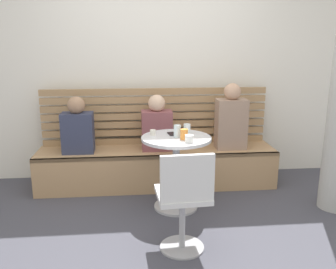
{
  "coord_description": "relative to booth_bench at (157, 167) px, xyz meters",
  "views": [
    {
      "loc": [
        -0.26,
        -2.77,
        1.63
      ],
      "look_at": [
        0.07,
        0.66,
        0.75
      ],
      "focal_mm": 38.75,
      "sensor_mm": 36.0,
      "label": 1
    }
  ],
  "objects": [
    {
      "name": "cup_water_clear",
      "position": [
        0.26,
        -0.53,
        0.57
      ],
      "size": [
        0.07,
        0.07,
        0.11
      ],
      "primitive_type": "cylinder",
      "color": "white",
      "rests_on": "cafe_table"
    },
    {
      "name": "cup_tumbler_orange",
      "position": [
        0.21,
        -0.7,
        0.57
      ],
      "size": [
        0.07,
        0.07,
        0.1
      ],
      "primitive_type": "cylinder",
      "color": "orange",
      "rests_on": "cafe_table"
    },
    {
      "name": "person_adult",
      "position": [
        0.84,
        -0.03,
        0.55
      ],
      "size": [
        0.34,
        0.22,
        0.75
      ],
      "color": "#9E7F6B",
      "rests_on": "booth_bench"
    },
    {
      "name": "phone_on_table",
      "position": [
        0.12,
        -0.49,
        0.52
      ],
      "size": [
        0.09,
        0.15,
        0.01
      ],
      "primitive_type": "cube",
      "rotation": [
        0.0,
        0.0,
        0.15
      ],
      "color": "black",
      "rests_on": "cafe_table"
    },
    {
      "name": "cup_espresso_small",
      "position": [
        -0.07,
        -0.51,
        0.55
      ],
      "size": [
        0.06,
        0.06,
        0.05
      ],
      "primitive_type": "cylinder",
      "color": "silver",
      "rests_on": "cafe_table"
    },
    {
      "name": "back_wall",
      "position": [
        0.0,
        0.44,
        1.23
      ],
      "size": [
        5.2,
        0.1,
        2.9
      ],
      "primitive_type": "cube",
      "color": "white",
      "rests_on": "ground"
    },
    {
      "name": "white_chair",
      "position": [
        0.11,
        -1.42,
        0.24
      ],
      "size": [
        0.42,
        0.42,
        0.85
      ],
      "color": "#ADADB2",
      "rests_on": "ground"
    },
    {
      "name": "person_child_left",
      "position": [
        0.0,
        -0.0,
        0.49
      ],
      "size": [
        0.34,
        0.22,
        0.63
      ],
      "color": "brown",
      "rests_on": "booth_bench"
    },
    {
      "name": "cafe_table",
      "position": [
        0.15,
        -0.6,
        0.3
      ],
      "size": [
        0.68,
        0.68,
        0.74
      ],
      "color": "#ADADB2",
      "rests_on": "ground"
    },
    {
      "name": "cup_glass_tall",
      "position": [
        0.16,
        -0.61,
        0.58
      ],
      "size": [
        0.07,
        0.07,
        0.12
      ],
      "primitive_type": "cylinder",
      "color": "silver",
      "rests_on": "cafe_table"
    },
    {
      "name": "cup_ceramic_white",
      "position": [
        0.24,
        -0.81,
        0.55
      ],
      "size": [
        0.08,
        0.08,
        0.07
      ],
      "primitive_type": "cylinder",
      "color": "white",
      "rests_on": "cafe_table"
    },
    {
      "name": "ground",
      "position": [
        0.0,
        -1.2,
        -0.22
      ],
      "size": [
        8.0,
        8.0,
        0.0
      ],
      "primitive_type": "plane",
      "color": "#42424C"
    },
    {
      "name": "person_child_middle",
      "position": [
        -0.87,
        -0.03,
        0.49
      ],
      "size": [
        0.34,
        0.22,
        0.62
      ],
      "color": "#333851",
      "rests_on": "booth_bench"
    },
    {
      "name": "booth_backrest",
      "position": [
        0.0,
        0.24,
        0.56
      ],
      "size": [
        2.65,
        0.04,
        0.67
      ],
      "color": "#A68157",
      "rests_on": "booth_bench"
    },
    {
      "name": "booth_bench",
      "position": [
        0.0,
        0.0,
        0.0
      ],
      "size": [
        2.7,
        0.52,
        0.44
      ],
      "color": "tan",
      "rests_on": "ground"
    }
  ]
}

